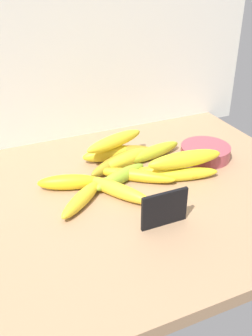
# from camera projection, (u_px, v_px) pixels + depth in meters

# --- Properties ---
(counter_top) EXTENTS (1.10, 0.76, 0.03)m
(counter_top) POSITION_uv_depth(u_px,v_px,m) (111.00, 203.00, 0.97)
(counter_top) COLOR #A37E5B
(counter_top) RESTS_ON ground
(back_wall) EXTENTS (1.30, 0.02, 0.70)m
(back_wall) POSITION_uv_depth(u_px,v_px,m) (57.00, 35.00, 1.11)
(back_wall) COLOR silver
(back_wall) RESTS_ON ground
(chalkboard_sign) EXTENTS (0.11, 0.02, 0.08)m
(chalkboard_sign) POSITION_uv_depth(u_px,v_px,m) (164.00, 210.00, 0.85)
(chalkboard_sign) COLOR black
(chalkboard_sign) RESTS_ON counter_top
(fruit_bowl) EXTENTS (0.14, 0.14, 0.04)m
(fruit_bowl) POSITION_uv_depth(u_px,v_px,m) (205.00, 152.00, 1.13)
(fruit_bowl) COLOR #9F424E
(fruit_bowl) RESTS_ON counter_top
(banana_0) EXTENTS (0.20, 0.08, 0.03)m
(banana_0) POSITION_uv_depth(u_px,v_px,m) (182.00, 174.00, 1.03)
(banana_0) COLOR yellow
(banana_0) RESTS_ON counter_top
(banana_1) EXTENTS (0.19, 0.12, 0.04)m
(banana_1) POSITION_uv_depth(u_px,v_px,m) (115.00, 162.00, 1.08)
(banana_1) COLOR #AA8B22
(banana_1) RESTS_ON counter_top
(banana_2) EXTENTS (0.17, 0.08, 0.04)m
(banana_2) POSITION_uv_depth(u_px,v_px,m) (128.00, 159.00, 1.09)
(banana_2) COLOR yellow
(banana_2) RESTS_ON counter_top
(banana_3) EXTENTS (0.15, 0.14, 0.03)m
(banana_3) POSITION_uv_depth(u_px,v_px,m) (83.00, 200.00, 0.92)
(banana_3) COLOR yellow
(banana_3) RESTS_ON counter_top
(banana_4) EXTENTS (0.16, 0.08, 0.04)m
(banana_4) POSITION_uv_depth(u_px,v_px,m) (126.00, 152.00, 1.13)
(banana_4) COLOR #AA7E21
(banana_4) RESTS_ON counter_top
(banana_5) EXTENTS (0.20, 0.08, 0.04)m
(banana_5) POSITION_uv_depth(u_px,v_px,m) (153.00, 152.00, 1.13)
(banana_5) COLOR #B5C426
(banana_5) RESTS_ON counter_top
(banana_6) EXTENTS (0.15, 0.12, 0.03)m
(banana_6) POSITION_uv_depth(u_px,v_px,m) (168.00, 173.00, 1.03)
(banana_6) COLOR yellow
(banana_6) RESTS_ON counter_top
(banana_7) EXTENTS (0.16, 0.09, 0.04)m
(banana_7) POSITION_uv_depth(u_px,v_px,m) (69.00, 182.00, 0.98)
(banana_7) COLOR yellow
(banana_7) RESTS_ON counter_top
(banana_8) EXTENTS (0.18, 0.10, 0.04)m
(banana_8) POSITION_uv_depth(u_px,v_px,m) (121.00, 177.00, 1.01)
(banana_8) COLOR #8FB52B
(banana_8) RESTS_ON counter_top
(banana_9) EXTENTS (0.14, 0.19, 0.04)m
(banana_9) POSITION_uv_depth(u_px,v_px,m) (117.00, 189.00, 0.96)
(banana_9) COLOR yellow
(banana_9) RESTS_ON counter_top
(banana_10) EXTENTS (0.17, 0.06, 0.04)m
(banana_10) POSITION_uv_depth(u_px,v_px,m) (111.00, 153.00, 1.12)
(banana_10) COLOR yellow
(banana_10) RESTS_ON counter_top
(banana_11) EXTENTS (0.19, 0.15, 0.03)m
(banana_11) POSITION_uv_depth(u_px,v_px,m) (136.00, 175.00, 1.02)
(banana_11) COLOR yellow
(banana_11) RESTS_ON counter_top
(banana_12) EXTENTS (0.20, 0.10, 0.04)m
(banana_12) POSITION_uv_depth(u_px,v_px,m) (115.00, 141.00, 1.10)
(banana_12) COLOR yellow
(banana_12) RESTS_ON banana_10
(banana_13) EXTENTS (0.21, 0.06, 0.04)m
(banana_13) POSITION_uv_depth(u_px,v_px,m) (185.00, 159.00, 1.02)
(banana_13) COLOR yellow
(banana_13) RESTS_ON banana_0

